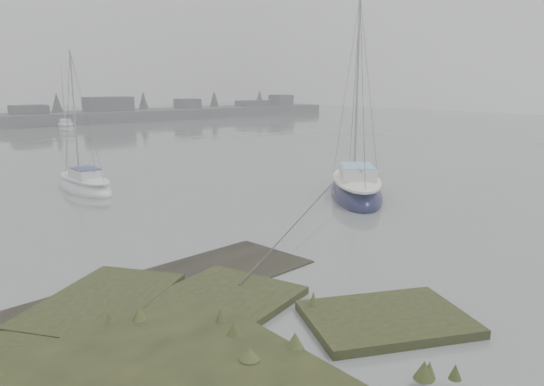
{
  "coord_description": "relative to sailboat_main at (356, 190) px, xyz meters",
  "views": [
    {
      "loc": [
        -8.45,
        -7.32,
        5.29
      ],
      "look_at": [
        2.07,
        5.41,
        1.8
      ],
      "focal_mm": 35.0,
      "sensor_mm": 36.0,
      "label": 1
    }
  ],
  "objects": [
    {
      "name": "sailboat_far_b",
      "position": [
        1.67,
        44.55,
        -0.07
      ],
      "size": [
        3.13,
        5.57,
        7.47
      ],
      "rotation": [
        0.0,
        0.0,
        -0.28
      ],
      "color": "#B5B9BF",
      "rests_on": "ground"
    },
    {
      "name": "ground",
      "position": [
        -10.05,
        21.12,
        -0.3
      ],
      "size": [
        160.0,
        160.0,
        0.0
      ],
      "primitive_type": "plane",
      "color": "slate",
      "rests_on": "ground"
    },
    {
      "name": "far_shoreline",
      "position": [
        16.79,
        53.01,
        0.55
      ],
      "size": [
        60.0,
        8.0,
        4.15
      ],
      "color": "#4C4F51",
      "rests_on": "ground"
    },
    {
      "name": "sailboat_white",
      "position": [
        -9.27,
        9.51,
        -0.08
      ],
      "size": [
        1.77,
        5.21,
        7.32
      ],
      "rotation": [
        0.0,
        0.0,
        0.01
      ],
      "color": "white",
      "rests_on": "ground"
    },
    {
      "name": "sailboat_main",
      "position": [
        0.0,
        0.0,
        0.0
      ],
      "size": [
        6.35,
        6.67,
        9.79
      ],
      "rotation": [
        0.0,
        0.0,
        -0.74
      ],
      "color": "#0E0F33",
      "rests_on": "ground"
    }
  ]
}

